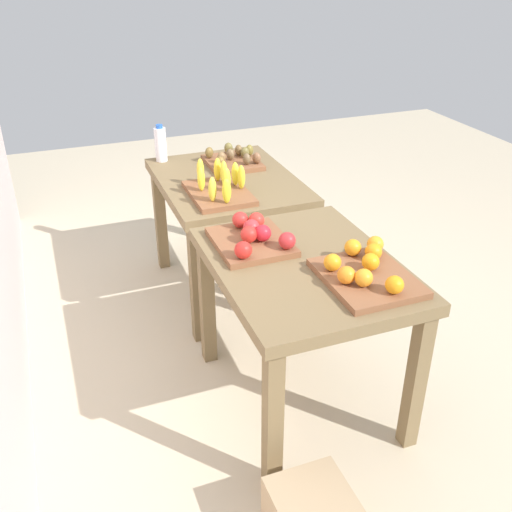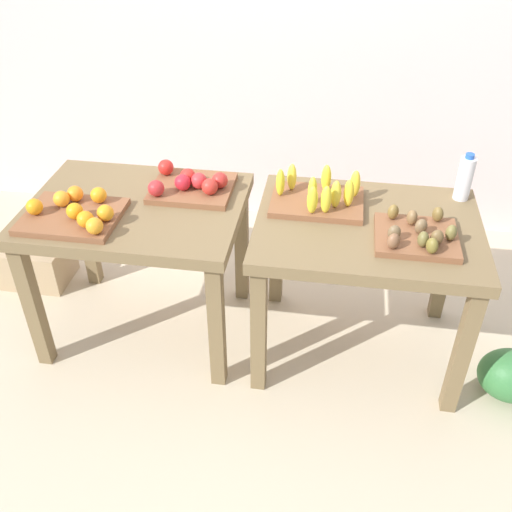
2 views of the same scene
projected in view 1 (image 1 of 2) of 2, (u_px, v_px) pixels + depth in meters
The scene contains 9 objects.
ground_plane at pixel (260, 335), 3.47m from camera, with size 8.00×8.00×0.00m, color #C4B599.
display_table_left at pixel (304, 285), 2.69m from camera, with size 1.04×0.80×0.79m.
display_table_right at pixel (227, 196), 3.61m from camera, with size 1.04×0.80×0.79m.
orange_bin at pixel (365, 271), 2.49m from camera, with size 0.45×0.37×0.11m.
apple_bin at pixel (253, 237), 2.76m from camera, with size 0.42×0.34×0.11m.
banana_crate at pixel (219, 187), 3.29m from camera, with size 0.44×0.32×0.17m.
kiwi_bin at pixel (233, 160), 3.74m from camera, with size 0.36×0.33×0.10m.
water_bottle at pixel (161, 144), 3.77m from camera, with size 0.08×0.08×0.24m.
watermelon_pile at pixel (220, 213), 4.68m from camera, with size 0.69×0.36×0.26m.
Camera 1 is at (-2.63, 1.02, 2.08)m, focal length 41.04 mm.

